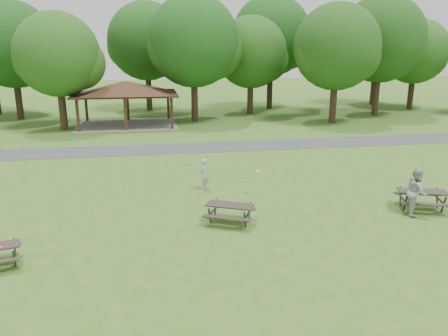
% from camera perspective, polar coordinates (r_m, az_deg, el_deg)
% --- Properties ---
extents(ground, '(160.00, 160.00, 0.00)m').
position_cam_1_polar(ground, '(16.05, -1.05, -8.42)').
color(ground, '#3A671D').
rests_on(ground, ground).
extents(asphalt_path, '(120.00, 3.20, 0.02)m').
position_cam_1_polar(asphalt_path, '(29.32, -5.33, 2.61)').
color(asphalt_path, '#3F3F41').
rests_on(asphalt_path, ground).
extents(pavilion, '(8.60, 7.01, 3.76)m').
position_cam_1_polar(pavilion, '(38.69, -12.73, 10.00)').
color(pavilion, '#352113').
rests_on(pavilion, ground).
extents(tree_row_c, '(8.19, 7.80, 10.67)m').
position_cam_1_polar(tree_row_c, '(45.06, -25.80, 14.04)').
color(tree_row_c, black).
rests_on(tree_row_c, ground).
extents(tree_row_d, '(6.93, 6.60, 9.27)m').
position_cam_1_polar(tree_row_d, '(37.63, -20.78, 13.39)').
color(tree_row_d, black).
rests_on(tree_row_d, ground).
extents(tree_row_e, '(8.40, 8.00, 11.02)m').
position_cam_1_polar(tree_row_e, '(39.77, -3.85, 15.84)').
color(tree_row_e, '#2F1F15').
rests_on(tree_row_e, ground).
extents(tree_row_f, '(7.35, 7.00, 9.55)m').
position_cam_1_polar(tree_row_f, '(44.26, 3.64, 14.58)').
color(tree_row_f, '#2F2214').
rests_on(tree_row_f, ground).
extents(tree_row_g, '(7.77, 7.40, 10.25)m').
position_cam_1_polar(tree_row_g, '(40.02, 14.61, 14.75)').
color(tree_row_g, black).
rests_on(tree_row_g, ground).
extents(tree_row_h, '(8.61, 8.20, 11.37)m').
position_cam_1_polar(tree_row_h, '(45.86, 19.92, 15.24)').
color(tree_row_h, '#332216').
rests_on(tree_row_h, ground).
extents(tree_row_i, '(7.14, 6.80, 9.52)m').
position_cam_1_polar(tree_row_i, '(51.95, 23.77, 13.56)').
color(tree_row_i, black).
rests_on(tree_row_i, ground).
extents(tree_deep_b, '(8.40, 8.00, 11.13)m').
position_cam_1_polar(tree_deep_b, '(47.53, -9.94, 15.71)').
color(tree_deep_b, black).
rests_on(tree_deep_b, ground).
extents(tree_deep_c, '(8.82, 8.40, 11.90)m').
position_cam_1_polar(tree_deep_c, '(48.42, 6.28, 16.50)').
color(tree_deep_c, black).
rests_on(tree_deep_c, ground).
extents(tree_deep_d, '(8.40, 8.00, 11.27)m').
position_cam_1_polar(tree_deep_d, '(54.79, 19.46, 15.18)').
color(tree_deep_d, '#322116').
rests_on(tree_deep_d, ground).
extents(picnic_table_middle, '(2.22, 2.06, 0.77)m').
position_cam_1_polar(picnic_table_middle, '(16.68, 0.76, -5.36)').
color(picnic_table_middle, '#2C251F').
rests_on(picnic_table_middle, ground).
extents(picnic_table_far, '(2.31, 2.06, 0.84)m').
position_cam_1_polar(picnic_table_far, '(19.79, 24.45, -3.27)').
color(picnic_table_far, '#2D2620').
rests_on(picnic_table_far, ground).
extents(frisbee_in_flight, '(0.26, 0.26, 0.02)m').
position_cam_1_polar(frisbee_in_flight, '(19.55, 4.47, -0.45)').
color(frisbee_in_flight, yellow).
rests_on(frisbee_in_flight, ground).
extents(frisbee_thrower, '(0.52, 0.64, 1.51)m').
position_cam_1_polar(frisbee_thrower, '(20.51, -2.64, -0.82)').
color(frisbee_thrower, '#ABABAE').
rests_on(frisbee_thrower, ground).
extents(frisbee_catcher, '(1.02, 1.14, 1.94)m').
position_cam_1_polar(frisbee_catcher, '(18.97, 23.83, -2.84)').
color(frisbee_catcher, '#ACACAF').
rests_on(frisbee_catcher, ground).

